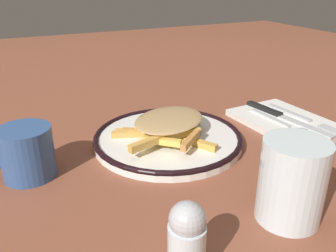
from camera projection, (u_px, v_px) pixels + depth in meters
name	position (u px, v px, depth m)	size (l,w,h in m)	color
ground_plane	(168.00, 143.00, 0.64)	(2.60, 2.60, 0.00)	brown
plate	(168.00, 138.00, 0.64)	(0.27, 0.27, 0.02)	white
fries_heap	(167.00, 125.00, 0.63)	(0.19, 0.20, 0.04)	#EAC35F
napkin	(286.00, 122.00, 0.72)	(0.15, 0.21, 0.01)	silver
fork	(302.00, 118.00, 0.71)	(0.03, 0.18, 0.01)	silver
knife	(279.00, 115.00, 0.73)	(0.04, 0.21, 0.01)	black
spoon	(289.00, 126.00, 0.67)	(0.03, 0.15, 0.01)	silver
water_glass	(292.00, 181.00, 0.43)	(0.08, 0.08, 0.11)	silver
coffee_mug	(26.00, 153.00, 0.53)	(0.10, 0.08, 0.08)	#33548D
salt_shaker	(187.00, 239.00, 0.35)	(0.04, 0.04, 0.09)	silver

